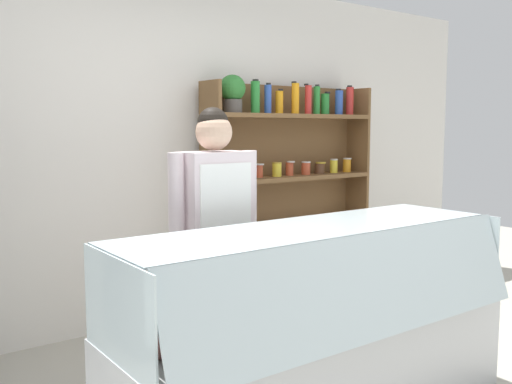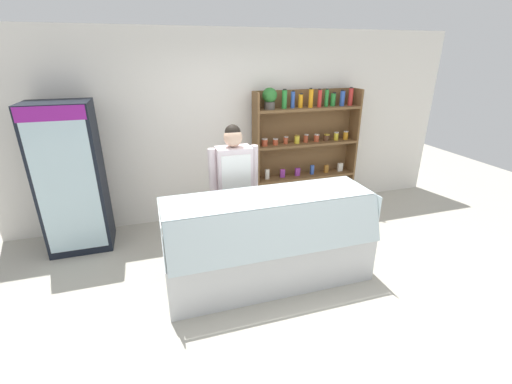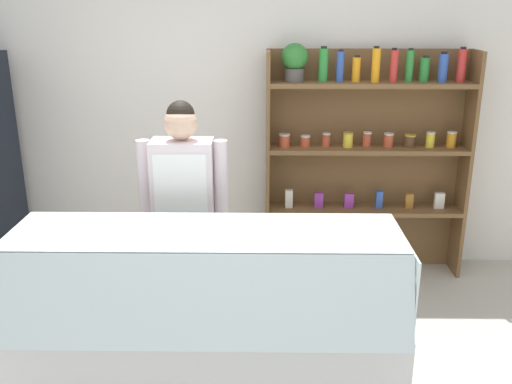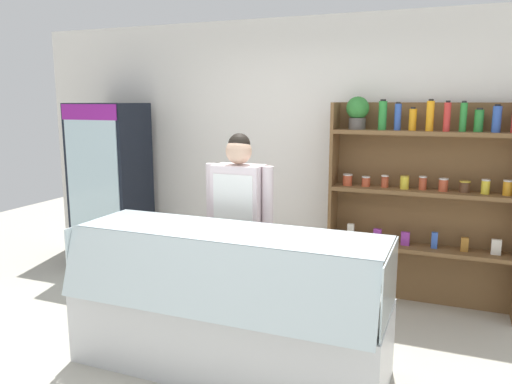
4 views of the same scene
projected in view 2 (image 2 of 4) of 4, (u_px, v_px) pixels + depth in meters
ground_plane at (291, 280)px, 3.85m from camera, size 12.00×12.00×0.00m
back_wall at (242, 127)px, 5.11m from camera, size 6.80×0.10×2.70m
drinks_fridge at (71, 179)px, 4.21m from camera, size 0.73×0.59×1.87m
shelving_unit at (303, 143)px, 5.26m from camera, size 1.65×0.29×1.93m
deli_display_case at (268, 255)px, 3.76m from camera, size 2.22×0.80×1.01m
shop_clerk at (234, 181)px, 4.05m from camera, size 0.59×0.25×1.64m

